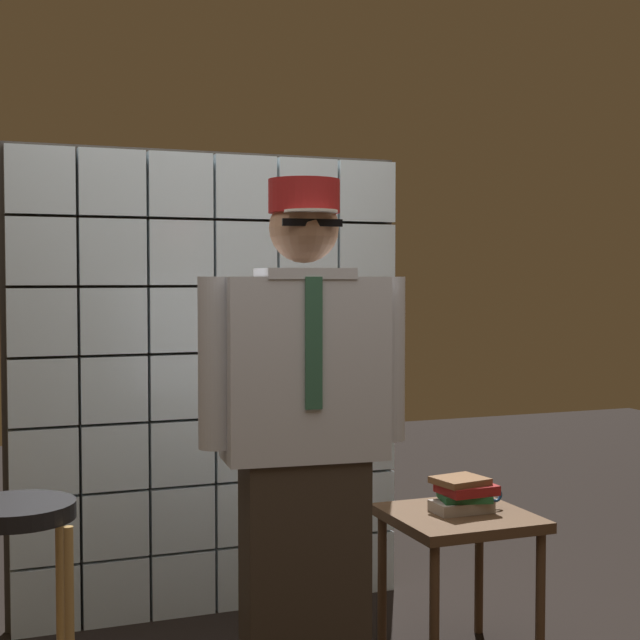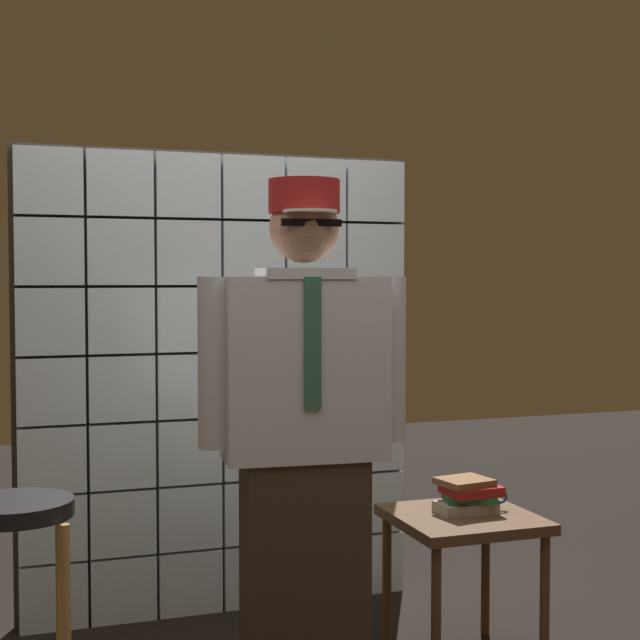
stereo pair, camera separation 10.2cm
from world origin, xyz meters
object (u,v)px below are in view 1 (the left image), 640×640
Objects in this scene: standing_person at (304,437)px; side_table at (459,533)px; coffee_mug at (484,498)px; bar_stool at (17,574)px; book_stack at (463,494)px.

side_table is at bearing 19.97° from standing_person.
standing_person reaches higher than side_table.
coffee_mug is (0.11, 0.00, 0.13)m from side_table.
standing_person reaches higher than bar_stool.
standing_person is 14.23× the size of coffee_mug.
bar_stool is 1.75m from coffee_mug.
side_table is at bearing 9.70° from bar_stool.
standing_person is 2.20× the size of bar_stool.
book_stack is at bearing 174.45° from coffee_mug.
standing_person is at bearing -166.98° from coffee_mug.
bar_stool reaches higher than coffee_mug.
standing_person is at bearing -165.34° from side_table.
standing_person reaches higher than book_stack.
book_stack is 1.90× the size of coffee_mug.
bar_stool is at bearing -170.30° from side_table.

